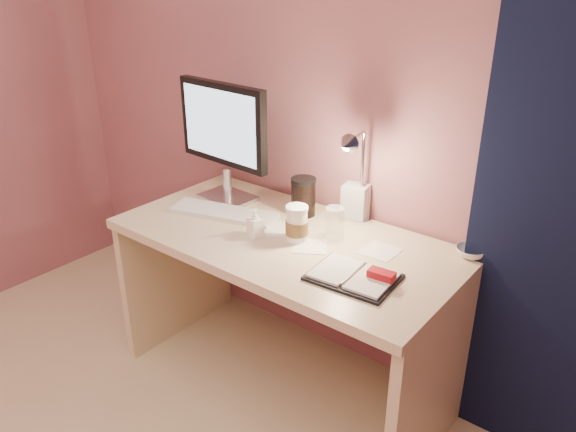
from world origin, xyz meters
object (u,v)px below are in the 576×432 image
Objects in this scene: lotion_bottle at (255,223)px; product_box at (355,202)px; desk at (297,278)px; clear_cup at (335,223)px; coffee_cup at (297,224)px; desk_lamp at (345,169)px; keyboard at (224,213)px; dark_jar at (303,199)px; monitor at (224,132)px; bowl at (471,252)px; planner at (356,276)px.

product_box is at bearing 60.41° from lotion_bottle.
desk is 10.79× the size of clear_cup.
desk_lamp is at bearing 66.44° from coffee_cup.
clear_cup is at bearing -3.66° from keyboard.
monitor is at bearing -167.80° from dark_jar.
product_box reaches higher than dark_jar.
coffee_cup is 0.25m from dark_jar.
dark_jar is at bearing 118.24° from desk.
keyboard is 3.18× the size of dark_jar.
bowl is (0.59, 0.29, -0.05)m from coffee_cup.
product_box is (-0.52, 0.02, 0.06)m from bowl.
monitor reaches higher than desk_lamp.
desk_lamp is (0.01, -0.11, 0.18)m from product_box.
keyboard is 0.35m from dark_jar.
clear_cup is 0.31× the size of desk_lamp.
keyboard is 3.25× the size of coffee_cup.
desk is at bearing -168.57° from clear_cup.
lotion_bottle reaches higher than bowl.
product_box reaches higher than bowl.
lotion_bottle is 0.77× the size of product_box.
desk is 2.97× the size of keyboard.
product_box is at bearing 99.25° from clear_cup.
clear_cup is at bearing -86.56° from desk_lamp.
dark_jar is (0.02, 0.29, 0.01)m from lotion_bottle.
monitor is 0.49m from lotion_bottle.
monitor reaches higher than dark_jar.
planner is (0.39, -0.18, 0.24)m from desk.
monitor is 3.47× the size of product_box.
lotion_bottle is 0.80× the size of dark_jar.
planner is 0.47m from bowl.
monitor is 1.14m from bowl.
bowl is 0.74× the size of product_box.
dark_jar is (0.37, 0.08, -0.25)m from monitor.
monitor reaches higher than keyboard.
keyboard is 0.74m from planner.
coffee_cup is at bearing -15.67° from keyboard.
bowl is (0.48, 0.19, -0.05)m from clear_cup.
keyboard reaches higher than desk.
product_box reaches higher than keyboard.
product_box is (0.58, 0.18, -0.24)m from monitor.
lotion_bottle is at bearing -152.57° from coffee_cup.
product_box is (-0.03, 0.20, 0.01)m from clear_cup.
clear_cup is at bearing 45.52° from coffee_cup.
product_box is (-0.27, 0.42, 0.07)m from planner.
desk_lamp is (-0.50, -0.10, 0.24)m from bowl.
desk is 9.07× the size of product_box.
dark_jar is 0.96× the size of product_box.
desk_lamp reaches higher than product_box.
clear_cup is 0.31m from lotion_bottle.
lotion_bottle is (-0.09, -0.15, 0.29)m from desk.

